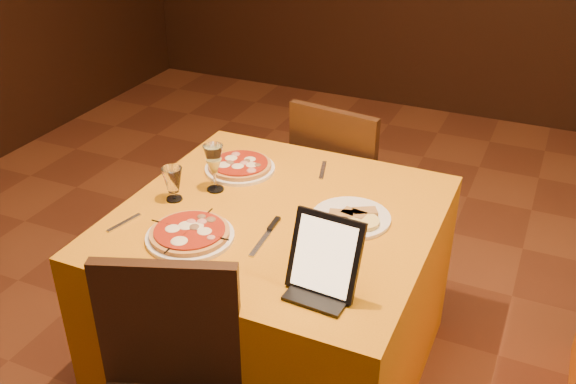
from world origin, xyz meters
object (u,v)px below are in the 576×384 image
at_px(main_table, 278,297).
at_px(chair_main_far, 349,186).
at_px(pizza_near, 190,234).
at_px(tablet, 325,255).
at_px(pizza_far, 240,167).
at_px(water_glass, 173,184).
at_px(wine_glass, 214,168).

relative_size(main_table, chair_main_far, 1.21).
bearing_deg(pizza_near, tablet, -7.53).
height_order(pizza_near, pizza_far, same).
bearing_deg(main_table, pizza_far, 139.07).
distance_m(chair_main_far, pizza_far, 0.71).
bearing_deg(water_glass, pizza_far, 70.21).
bearing_deg(chair_main_far, wine_glass, 77.10).
bearing_deg(water_glass, wine_glass, 51.10).
height_order(pizza_near, wine_glass, wine_glass).
relative_size(pizza_far, tablet, 1.15).
bearing_deg(pizza_far, pizza_near, -81.08).
distance_m(pizza_near, tablet, 0.52).
bearing_deg(water_glass, pizza_near, -46.15).
bearing_deg(tablet, main_table, 136.51).
height_order(main_table, pizza_near, pizza_near).
distance_m(pizza_near, pizza_far, 0.51).
bearing_deg(chair_main_far, main_table, 98.04).
bearing_deg(main_table, tablet, -47.18).
relative_size(chair_main_far, tablet, 3.73).
distance_m(chair_main_far, wine_glass, 0.90).
bearing_deg(pizza_far, water_glass, -109.79).
distance_m(chair_main_far, tablet, 1.26).
distance_m(pizza_near, wine_glass, 0.35).
xyz_separation_m(water_glass, tablet, (0.70, -0.27, 0.06)).
relative_size(main_table, pizza_near, 3.70).
distance_m(pizza_far, tablet, 0.83).
bearing_deg(wine_glass, pizza_far, 87.21).
distance_m(pizza_near, water_glass, 0.28).
bearing_deg(pizza_near, water_glass, 133.85).
relative_size(wine_glass, tablet, 0.78).
height_order(pizza_far, wine_glass, wine_glass).
distance_m(pizza_far, water_glass, 0.33).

